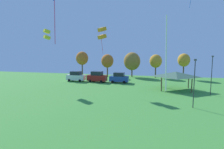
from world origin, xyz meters
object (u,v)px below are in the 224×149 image
light_post_1 (212,73)px  treeline_tree_0 (82,58)px  treeline_tree_1 (107,61)px  light_post_0 (194,81)px  treeline_tree_4 (184,60)px  parked_car_leftmost (76,76)px  kite_flying_9 (102,33)px  treeline_tree_3 (156,61)px  treeline_tree_2 (132,61)px  parked_car_second_from_left (97,77)px  kite_flying_8 (47,34)px  park_pavilion (176,74)px  parked_car_third_from_left (119,78)px

light_post_1 → treeline_tree_0: 36.76m
treeline_tree_0 → treeline_tree_1: (7.91, -0.20, -0.69)m
light_post_0 → treeline_tree_4: 28.43m
parked_car_leftmost → treeline_tree_1: bearing=62.2°
kite_flying_9 → treeline_tree_1: bearing=101.5°
treeline_tree_3 → treeline_tree_2: bearing=-179.3°
parked_car_leftmost → parked_car_second_from_left: (5.50, 0.13, 0.05)m
treeline_tree_1 → treeline_tree_3: treeline_tree_1 is taller
kite_flying_8 → treeline_tree_2: bearing=52.5°
light_post_0 → light_post_1: size_ratio=0.97×
treeline_tree_4 → treeline_tree_2: bearing=177.7°
park_pavilion → treeline_tree_2: 19.91m
light_post_0 → kite_flying_9: bearing=148.1°
treeline_tree_4 → parked_car_third_from_left: bearing=-146.3°
light_post_1 → treeline_tree_3: (-9.91, 19.83, 0.79)m
kite_flying_9 → treeline_tree_2: (3.41, 19.10, -6.59)m
kite_flying_9 → treeline_tree_0: size_ratio=0.72×
parked_car_second_from_left → treeline_tree_0: (-7.87, 10.16, 3.99)m
kite_flying_9 → light_post_1: (20.02, -0.64, -7.27)m
treeline_tree_2 → parked_car_third_from_left: bearing=-98.2°
light_post_0 → treeline_tree_3: light_post_0 is taller
kite_flying_9 → park_pavilion: kite_flying_9 is taller
treeline_tree_3 → parked_car_second_from_left: bearing=-140.9°
kite_flying_9 → parked_car_leftmost: 15.61m
treeline_tree_1 → parked_car_second_from_left: bearing=-90.2°
kite_flying_8 → light_post_1: kite_flying_8 is taller
treeline_tree_0 → treeline_tree_1: size_ratio=1.12×
parked_car_second_from_left → treeline_tree_2: (7.08, 11.13, 3.25)m
parked_car_second_from_left → park_pavilion: size_ratio=0.70×
kite_flying_8 → treeline_tree_1: size_ratio=0.33×
kite_flying_8 → light_post_1: (31.72, -0.06, -7.18)m
park_pavilion → treeline_tree_3: (-4.21, 16.67, 1.55)m
light_post_1 → park_pavilion: bearing=151.0°
park_pavilion → light_post_0: (1.43, -12.32, 0.67)m
park_pavilion → treeline_tree_1: (-17.96, 15.42, 1.49)m
parked_car_second_from_left → treeline_tree_3: size_ratio=0.75×
light_post_1 → treeline_tree_2: size_ratio=0.96×
kite_flying_9 → parked_car_second_from_left: bearing=114.8°
treeline_tree_2 → treeline_tree_3: treeline_tree_2 is taller
parked_car_second_from_left → light_post_0: light_post_0 is taller
light_post_1 → treeline_tree_1: light_post_1 is taller
treeline_tree_2 → light_post_1: bearing=-49.9°
parked_car_leftmost → treeline_tree_1: size_ratio=0.71×
kite_flying_8 → parked_car_third_from_left: size_ratio=0.49×
light_post_0 → treeline_tree_4: treeline_tree_4 is taller
treeline_tree_1 → park_pavilion: bearing=-40.7°
park_pavilion → treeline_tree_2: bearing=123.3°
parked_car_third_from_left → treeline_tree_2: treeline_tree_2 is taller
parked_car_third_from_left → light_post_1: light_post_1 is taller
treeline_tree_0 → parked_car_third_from_left: bearing=-36.9°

